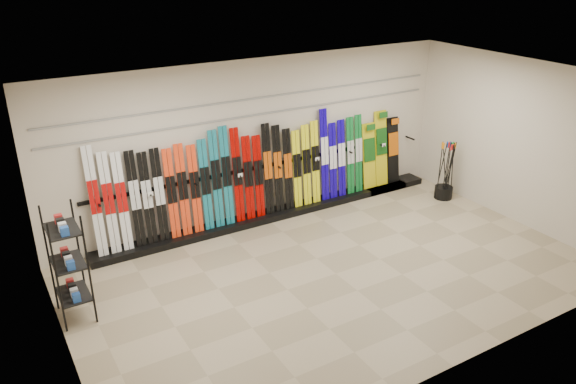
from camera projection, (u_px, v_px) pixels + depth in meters
floor at (336, 274)px, 8.87m from camera, size 8.00×8.00×0.00m
back_wall at (260, 141)px, 10.24m from camera, size 8.00×0.00×8.00m
left_wall at (53, 256)px, 6.40m from camera, size 0.00×5.00×5.00m
right_wall at (520, 143)px, 10.14m from camera, size 0.00×5.00×5.00m
ceiling at (343, 85)px, 7.67m from camera, size 8.00×8.00×0.00m
ski_rack_base at (277, 213)px, 10.75m from camera, size 8.00×0.40×0.12m
skis at (241, 177)px, 10.09m from camera, size 5.38×0.21×1.84m
snowboards at (381, 151)px, 11.68m from camera, size 0.94×0.24×1.57m
accessory_rack at (69, 265)px, 7.54m from camera, size 0.40×0.60×1.62m
pole_bin at (443, 192)px, 11.52m from camera, size 0.36×0.36×0.25m
ski_poles at (447, 170)px, 11.32m from camera, size 0.35×0.30×1.18m
slatwall_rail_0 at (260, 114)px, 10.03m from camera, size 7.60×0.02×0.03m
slatwall_rail_1 at (259, 98)px, 9.91m from camera, size 7.60×0.02×0.03m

